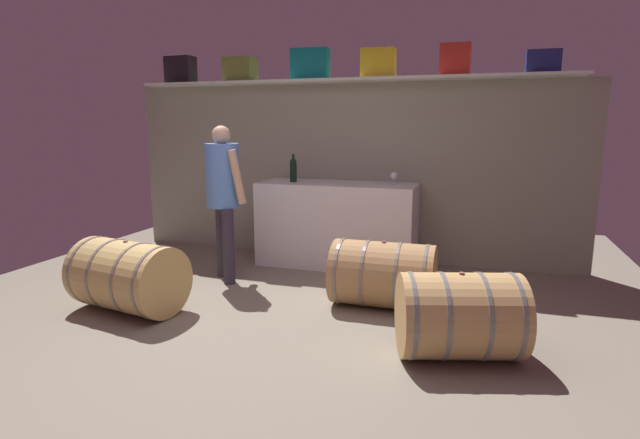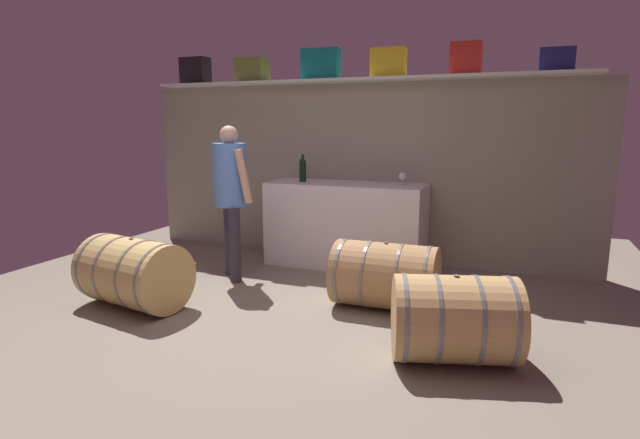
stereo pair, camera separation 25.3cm
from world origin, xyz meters
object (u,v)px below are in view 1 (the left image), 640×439
Objects in this scene: toolcase_black at (181,70)px; toolcase_olive at (240,70)px; wine_barrel_far at (128,276)px; toolcase_teal at (310,64)px; toolcase_yellow at (378,63)px; toolcase_navy at (543,62)px; work_cabinet at (337,224)px; toolcase_red at (455,60)px; wine_barrel_flank at (383,274)px; wine_glass at (394,176)px; wine_barrel_near at (459,316)px; winemaker_pouring at (224,187)px; wine_bottle_dark at (293,170)px.

toolcase_black is 0.81m from toolcase_olive.
wine_barrel_far is at bearing -67.08° from toolcase_black.
toolcase_teal is 1.16× the size of toolcase_yellow.
toolcase_black is 0.35× the size of wine_barrel_far.
toolcase_teal is (0.88, 0.00, 0.03)m from toolcase_olive.
toolcase_teal is at bearing -179.82° from toolcase_navy.
toolcase_yellow is at bearing 32.15° from work_cabinet.
toolcase_red is 0.36× the size of wine_barrel_flank.
toolcase_teal is (1.69, 0.00, 0.01)m from toolcase_black.
wine_barrel_flank is (-1.28, -1.41, -1.90)m from toolcase_navy.
wine_barrel_flank is (0.37, -1.41, -1.94)m from toolcase_yellow.
wine_glass reaches higher than wine_barrel_far.
toolcase_red reaches higher than wine_barrel_flank.
wine_barrel_far reaches higher than wine_barrel_near.
toolcase_red reaches higher than wine_barrel_near.
toolcase_olive is 1.73m from winemaker_pouring.
wine_bottle_dark is at bearing -21.37° from toolcase_olive.
toolcase_navy is 2.79m from wine_bottle_dark.
work_cabinet is at bearing -11.24° from toolcase_olive.
wine_bottle_dark is 1.86m from wine_barrel_flank.
wine_barrel_flank is (2.06, 0.76, -0.01)m from wine_barrel_far.
toolcase_black is 4.60m from wine_barrel_near.
winemaker_pouring is (-0.43, -0.84, -0.12)m from wine_bottle_dark.
toolcase_navy is (1.65, 0.00, -0.05)m from toolcase_yellow.
wine_bottle_dark is at bearing 77.12° from wine_barrel_far.
toolcase_black is at bearing 173.40° from work_cabinet.
toolcase_navy reaches higher than winemaker_pouring.
toolcase_navy is at bearing 43.34° from wine_barrel_far.
toolcase_olive is 0.20× the size of work_cabinet.
winemaker_pouring is (1.16, -1.14, -1.28)m from toolcase_black.
toolcase_navy is at bearing 58.23° from wine_barrel_near.
work_cabinet is 1.40m from wine_barrel_flank.
toolcase_teal reaches higher than wine_barrel_far.
toolcase_navy is 2.98m from wine_barrel_near.
wine_glass is (1.03, -0.23, -1.22)m from toolcase_teal.
toolcase_olive is 2.26m from wine_glass.
wine_bottle_dark is at bearing -173.95° from work_cabinet.
work_cabinet is 0.84m from wine_glass.
wine_bottle_dark is at bearing -176.55° from wine_glass.
toolcase_black reaches higher than wine_barrel_near.
wine_glass is at bearing -157.82° from toolcase_red.
winemaker_pouring is (0.38, 1.04, 0.66)m from wine_barrel_far.
winemaker_pouring is at bearing 138.83° from wine_barrel_near.
toolcase_yellow is at bearing 104.31° from wine_barrel_flank.
work_cabinet is at bearing 91.97° from winemaker_pouring.
toolcase_teal is 1.61m from wine_glass.
toolcase_yellow is 0.42× the size of wine_barrel_flank.
toolcase_black is 2.99m from wine_glass.
winemaker_pouring is at bearing -141.99° from toolcase_yellow.
wine_barrel_far is (-2.74, 0.05, 0.01)m from wine_barrel_near.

